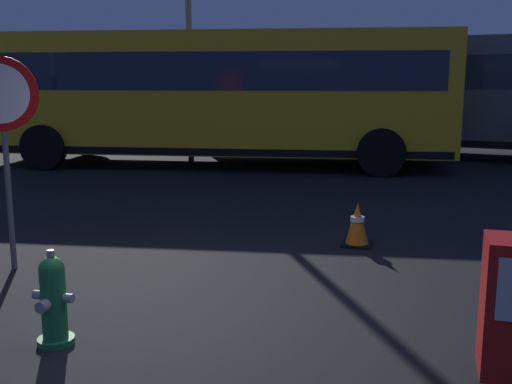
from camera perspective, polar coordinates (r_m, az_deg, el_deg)
name	(u,v)px	position (r m, az deg, el deg)	size (l,w,h in m)	color
ground_plane	(183,321)	(5.26, -6.83, -11.88)	(60.00, 60.00, 0.00)	black
fire_hydrant	(53,300)	(4.92, -18.45, -9.60)	(0.33, 0.32, 0.75)	#1E7238
stop_sign	(2,119)	(6.76, -22.66, 6.37)	(0.71, 0.31, 2.23)	#4C4F54
traffic_cone	(357,225)	(7.48, 9.47, -3.03)	(0.36, 0.36, 0.53)	black
bus_near	(217,91)	(14.20, -3.69, 9.39)	(10.75, 3.97, 3.00)	gold
bus_far	(391,89)	(17.03, 12.53, 9.36)	(10.75, 3.97, 3.00)	#4C5156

